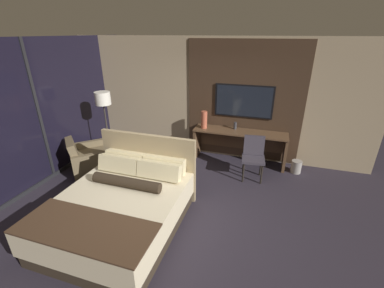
{
  "coord_description": "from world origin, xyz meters",
  "views": [
    {
      "loc": [
        1.33,
        -3.28,
        2.87
      ],
      "look_at": [
        0.0,
        0.9,
        0.95
      ],
      "focal_mm": 24.0,
      "sensor_mm": 36.0,
      "label": 1
    }
  ],
  "objects": [
    {
      "name": "bed",
      "position": [
        -0.71,
        -0.49,
        0.36
      ],
      "size": [
        1.82,
        2.18,
        1.22
      ],
      "color": "#33281E",
      "rests_on": "ground_plane"
    },
    {
      "name": "floor_lamp",
      "position": [
        -2.22,
        1.41,
        1.4
      ],
      "size": [
        0.34,
        0.34,
        1.68
      ],
      "color": "#282623",
      "rests_on": "ground_plane"
    },
    {
      "name": "vase_short",
      "position": [
        0.58,
        2.4,
        0.87
      ],
      "size": [
        0.07,
        0.07,
        0.17
      ],
      "color": "#333338",
      "rests_on": "desk"
    },
    {
      "name": "desk_chair",
      "position": [
        1.1,
        1.69,
        0.54
      ],
      "size": [
        0.51,
        0.51,
        0.91
      ],
      "rotation": [
        0.0,
        0.0,
        0.12
      ],
      "color": "#38333D",
      "rests_on": "ground_plane"
    },
    {
      "name": "waste_bin",
      "position": [
        2.02,
        2.17,
        0.14
      ],
      "size": [
        0.22,
        0.22,
        0.28
      ],
      "color": "gray",
      "rests_on": "ground_plane"
    },
    {
      "name": "wall_back_tv_panel",
      "position": [
        0.11,
        2.59,
        1.4
      ],
      "size": [
        7.2,
        0.09,
        2.8
      ],
      "color": "tan",
      "rests_on": "ground_plane"
    },
    {
      "name": "vase_tall",
      "position": [
        -0.13,
        2.25,
        0.99
      ],
      "size": [
        0.14,
        0.14,
        0.41
      ],
      "color": "#B2563D",
      "rests_on": "desk"
    },
    {
      "name": "wall_left_window",
      "position": [
        -3.0,
        0.4,
        1.32
      ],
      "size": [
        0.06,
        6.0,
        2.8
      ],
      "color": "black",
      "rests_on": "ground_plane"
    },
    {
      "name": "tv",
      "position": [
        0.72,
        2.52,
        1.43
      ],
      "size": [
        1.32,
        0.04,
        0.74
      ],
      "color": "black"
    },
    {
      "name": "desk",
      "position": [
        0.72,
        2.32,
        0.54
      ],
      "size": [
        2.12,
        0.51,
        0.79
      ],
      "color": "brown",
      "rests_on": "ground_plane"
    },
    {
      "name": "armchair_by_window",
      "position": [
        -2.35,
        0.82,
        0.28
      ],
      "size": [
        1.14,
        1.14,
        0.81
      ],
      "rotation": [
        0.0,
        0.0,
        2.36
      ],
      "color": "brown",
      "rests_on": "ground_plane"
    },
    {
      "name": "ground_plane",
      "position": [
        0.0,
        0.0,
        0.0
      ],
      "size": [
        16.0,
        16.0,
        0.0
      ],
      "primitive_type": "plane",
      "color": "#28232D"
    }
  ]
}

